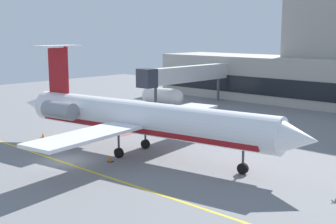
% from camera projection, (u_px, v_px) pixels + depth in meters
% --- Properties ---
extents(ground, '(120.00, 120.00, 0.11)m').
position_uv_depth(ground, '(66.00, 162.00, 40.51)').
color(ground, slate).
extents(jet_bridge_west, '(2.40, 19.10, 6.27)m').
position_uv_depth(jet_bridge_west, '(184.00, 75.00, 69.16)').
color(jet_bridge_west, silver).
rests_on(jet_bridge_west, ground).
extents(regional_jet, '(32.74, 24.48, 9.94)m').
position_uv_depth(regional_jet, '(139.00, 118.00, 42.23)').
color(regional_jet, white).
rests_on(regional_jet, ground).
extents(pushback_tractor, '(2.86, 3.88, 2.16)m').
position_uv_depth(pushback_tractor, '(272.00, 133.00, 47.26)').
color(pushback_tractor, '#19389E').
rests_on(pushback_tractor, ground).
extents(fuel_tank, '(7.04, 3.37, 2.87)m').
position_uv_depth(fuel_tank, '(162.00, 96.00, 69.77)').
color(fuel_tank, white).
rests_on(fuel_tank, ground).
extents(safety_cone_alpha, '(0.47, 0.47, 0.55)m').
position_uv_depth(safety_cone_alpha, '(110.00, 159.00, 40.29)').
color(safety_cone_alpha, orange).
rests_on(safety_cone_alpha, ground).
extents(safety_cone_bravo, '(0.47, 0.47, 0.55)m').
position_uv_depth(safety_cone_bravo, '(43.00, 136.00, 49.28)').
color(safety_cone_bravo, orange).
rests_on(safety_cone_bravo, ground).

